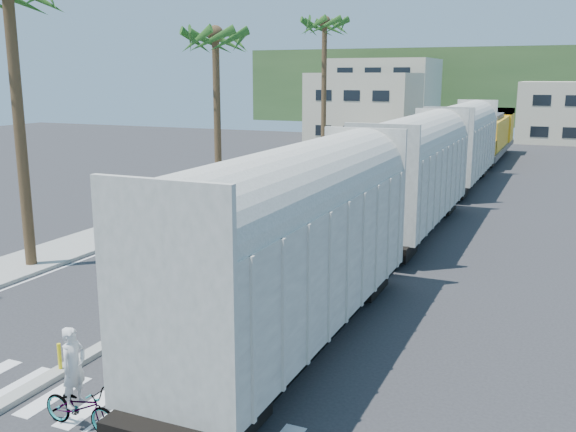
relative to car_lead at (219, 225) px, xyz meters
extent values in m
plane|color=#28282B|center=(3.06, -12.82, -0.78)|extent=(140.00, 140.00, 0.00)
cube|color=gray|center=(-5.44, 12.18, -0.70)|extent=(3.00, 90.00, 0.15)
cube|color=black|center=(7.34, 15.18, -0.75)|extent=(0.12, 100.00, 0.06)
cube|color=black|center=(8.78, 15.18, -0.75)|extent=(0.12, 100.00, 0.06)
cube|color=gray|center=(3.06, 7.18, -0.70)|extent=(0.45, 60.00, 0.15)
cylinder|color=yellow|center=(3.06, -13.82, -0.28)|extent=(0.10, 0.10, 0.70)
cylinder|color=yellow|center=(3.06, -10.82, -0.28)|extent=(0.10, 0.10, 0.70)
cylinder|color=yellow|center=(3.06, -7.82, -0.28)|extent=(0.10, 0.10, 0.70)
cylinder|color=yellow|center=(3.06, -4.82, -0.28)|extent=(0.10, 0.10, 0.70)
cylinder|color=yellow|center=(3.06, -1.82, -0.28)|extent=(0.10, 0.10, 0.70)
cylinder|color=yellow|center=(3.06, 1.18, -0.28)|extent=(0.10, 0.10, 0.70)
cylinder|color=yellow|center=(3.06, 4.18, -0.28)|extent=(0.10, 0.10, 0.70)
cylinder|color=yellow|center=(3.06, 7.18, -0.28)|extent=(0.10, 0.10, 0.70)
cylinder|color=yellow|center=(3.06, 10.18, -0.28)|extent=(0.10, 0.10, 0.70)
cylinder|color=yellow|center=(3.06, 13.18, -0.28)|extent=(0.10, 0.10, 0.70)
cylinder|color=yellow|center=(3.06, 16.18, -0.28)|extent=(0.10, 0.10, 0.70)
cylinder|color=yellow|center=(3.06, 19.18, -0.28)|extent=(0.10, 0.10, 0.70)
cylinder|color=yellow|center=(3.06, 22.18, -0.28)|extent=(0.10, 0.10, 0.70)
cylinder|color=yellow|center=(3.06, 25.18, -0.28)|extent=(0.10, 0.10, 0.70)
cylinder|color=yellow|center=(3.06, 28.18, -0.28)|extent=(0.10, 0.10, 0.70)
cube|color=silver|center=(3.06, -14.82, -0.77)|extent=(14.00, 2.20, 0.01)
cube|color=silver|center=(-3.74, 12.18, -0.77)|extent=(0.12, 90.00, 0.01)
cube|color=silver|center=(5.56, 12.18, -0.77)|extent=(0.12, 90.00, 0.01)
cube|color=#A8A69A|center=(8.06, -9.76, 1.92)|extent=(3.00, 12.88, 3.40)
cylinder|color=#A8A69A|center=(8.06, -9.76, 3.62)|extent=(2.90, 12.58, 2.90)
cube|color=black|center=(8.06, -9.76, -0.28)|extent=(2.60, 12.88, 1.00)
cube|color=#A8A69A|center=(8.06, 5.24, 1.92)|extent=(3.00, 12.88, 3.40)
cylinder|color=#A8A69A|center=(8.06, 5.24, 3.62)|extent=(2.90, 12.58, 2.90)
cube|color=black|center=(8.06, 5.24, -0.28)|extent=(2.60, 12.88, 1.00)
cube|color=#A8A69A|center=(8.06, 20.24, 1.92)|extent=(3.00, 12.88, 3.40)
cylinder|color=#A8A69A|center=(8.06, 20.24, 3.62)|extent=(2.90, 12.58, 2.90)
cube|color=black|center=(8.06, 20.24, -0.28)|extent=(2.60, 12.88, 1.00)
cube|color=#4C4C4F|center=(8.06, 36.24, 0.27)|extent=(3.00, 17.00, 0.50)
cube|color=orange|center=(8.06, 35.24, 1.82)|extent=(2.70, 12.24, 2.60)
cube|color=orange|center=(8.06, 42.02, 2.12)|extent=(3.00, 3.74, 3.20)
cube|color=black|center=(8.06, 36.24, -0.33)|extent=(2.60, 13.60, 0.90)
cylinder|color=brown|center=(-4.94, -6.82, 4.72)|extent=(0.44, 0.44, 11.00)
cylinder|color=brown|center=(-5.24, 9.18, 4.22)|extent=(0.44, 0.44, 10.00)
sphere|color=#295B1C|center=(-5.24, 9.18, 9.37)|extent=(3.20, 3.20, 3.20)
cylinder|color=brown|center=(-4.94, 27.18, 5.22)|extent=(0.44, 0.44, 12.00)
sphere|color=#295B1C|center=(-4.94, 27.18, 11.37)|extent=(3.20, 3.20, 3.20)
cube|color=beige|center=(-7.94, 49.18, 3.22)|extent=(12.00, 10.00, 8.00)
cube|color=beige|center=(-9.94, 65.18, 4.22)|extent=(14.00, 12.00, 10.00)
cube|color=beige|center=(15.06, 57.18, 2.72)|extent=(12.00, 10.00, 7.00)
cube|color=#385628|center=(3.06, 87.18, 5.22)|extent=(80.00, 20.00, 12.00)
imported|color=black|center=(0.00, 0.00, 0.00)|extent=(2.04, 4.64, 1.55)
imported|color=black|center=(0.26, 5.28, -0.10)|extent=(1.59, 4.18, 1.36)
imported|color=black|center=(-0.40, 10.26, -0.12)|extent=(2.52, 4.81, 1.32)
imported|color=#AAACAF|center=(-0.39, 16.50, -0.13)|extent=(2.88, 5.00, 1.30)
imported|color=#9EA0A5|center=(5.40, -15.70, -0.25)|extent=(0.85, 2.04, 1.04)
imported|color=silver|center=(5.30, -15.70, 0.68)|extent=(0.70, 0.49, 1.82)
camera|label=1|loc=(14.79, -25.71, 6.90)|focal=40.00mm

